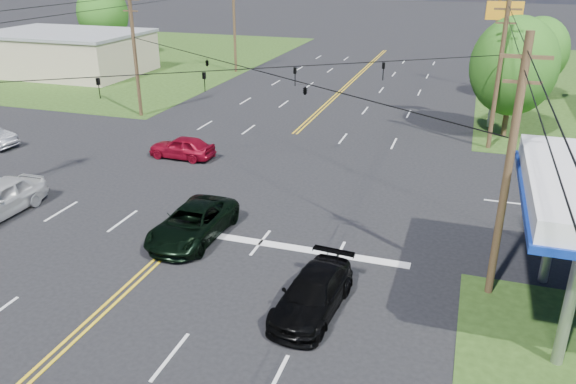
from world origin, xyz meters
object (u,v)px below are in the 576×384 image
(tree_far_l, at_px, (103,13))
(pickup_dkgreen, at_px, (193,223))
(pole_se, at_px, (508,169))
(tree_right_a, at_px, (514,66))
(tree_right_b, at_px, (538,51))
(suv_black, at_px, (313,294))
(pole_ne, at_px, (499,73))
(pole_right_far, at_px, (496,32))
(retail_nw, at_px, (66,54))
(pole_left_far, at_px, (234,23))
(pole_nw, at_px, (135,52))

(tree_far_l, relative_size, pickup_dkgreen, 1.64)
(pole_se, height_order, tree_right_a, pole_se)
(tree_right_b, height_order, suv_black, tree_right_b)
(pole_se, distance_m, tree_right_a, 21.02)
(pole_ne, xyz_separation_m, pole_right_far, (0.00, 19.00, 0.25))
(pole_right_far, distance_m, pickup_dkgreen, 38.83)
(retail_nw, relative_size, pole_se, 1.68)
(pole_left_far, height_order, tree_right_b, pole_left_far)
(retail_nw, relative_size, pole_right_far, 1.60)
(retail_nw, xyz_separation_m, pole_left_far, (17.00, 6.00, 3.17))
(pole_nw, xyz_separation_m, pole_right_far, (26.00, 19.00, 0.25))
(tree_right_b, bearing_deg, pickup_dkgreen, -116.21)
(tree_right_b, distance_m, pickup_dkgreen, 36.39)
(pole_se, relative_size, pole_nw, 1.00)
(tree_far_l, distance_m, suv_black, 59.15)
(pole_right_far, bearing_deg, retail_nw, -172.06)
(tree_right_b, bearing_deg, pole_se, -96.05)
(pole_left_far, xyz_separation_m, tree_far_l, (-19.00, 4.00, 0.03))
(pole_left_far, relative_size, tree_far_l, 1.15)
(retail_nw, bearing_deg, pole_right_far, 7.94)
(retail_nw, height_order, pole_ne, pole_ne)
(pole_se, xyz_separation_m, tree_right_b, (3.50, 33.00, -0.70))
(tree_far_l, bearing_deg, suv_black, -48.53)
(pickup_dkgreen, bearing_deg, tree_right_b, 65.07)
(tree_far_l, bearing_deg, tree_right_a, -23.50)
(pole_se, relative_size, pickup_dkgreen, 1.79)
(tree_right_a, distance_m, tree_right_b, 12.27)
(pickup_dkgreen, bearing_deg, pole_right_far, 72.38)
(pole_ne, distance_m, tree_right_b, 15.42)
(retail_nw, distance_m, pole_left_far, 18.30)
(pole_ne, height_order, tree_right_a, pole_ne)
(tree_far_l, bearing_deg, pole_ne, -27.07)
(pole_right_far, relative_size, suv_black, 2.11)
(pole_nw, bearing_deg, pickup_dkgreen, -52.35)
(pole_left_far, bearing_deg, pole_ne, -36.16)
(pickup_dkgreen, height_order, suv_black, pickup_dkgreen)
(pole_se, relative_size, tree_right_b, 1.34)
(retail_nw, relative_size, tree_far_l, 1.83)
(pole_right_far, xyz_separation_m, tree_right_a, (1.00, -16.00, -0.30))
(pole_se, bearing_deg, pickup_dkgreen, 177.71)
(pole_se, distance_m, pole_right_far, 37.00)
(retail_nw, xyz_separation_m, pole_ne, (43.00, -13.00, 2.92))
(retail_nw, xyz_separation_m, tree_right_a, (44.00, -10.00, 2.87))
(retail_nw, bearing_deg, suv_black, -42.70)
(pole_left_far, height_order, tree_far_l, pole_left_far)
(pole_nw, relative_size, tree_right_a, 1.16)
(tree_far_l, height_order, pickup_dkgreen, tree_far_l)
(pole_left_far, xyz_separation_m, suv_black, (20.06, -40.19, -4.48))
(pole_left_far, height_order, pole_right_far, same)
(pole_right_far, relative_size, pickup_dkgreen, 1.88)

